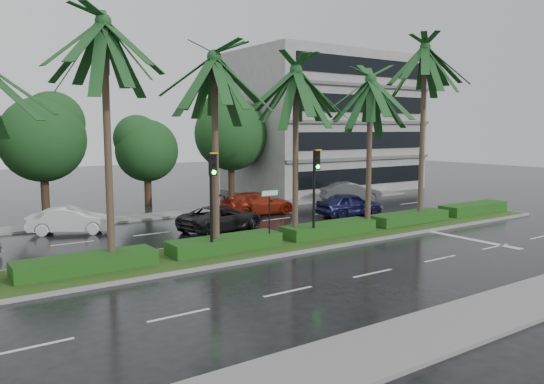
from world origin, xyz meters
TOP-DOWN VIEW (x-y plane):
  - ground at (0.00, 0.00)m, footprint 120.00×120.00m
  - near_sidewalk at (0.00, -10.20)m, footprint 40.00×2.40m
  - far_sidewalk at (0.00, 12.00)m, footprint 40.00×2.00m
  - median at (0.00, 1.00)m, footprint 36.00×4.00m
  - hedge at (0.00, 1.00)m, footprint 35.20×1.40m
  - lane_markings at (3.04, -0.43)m, footprint 34.00×13.06m
  - palm_row at (-1.25, 1.02)m, footprint 26.30×4.20m
  - signal_median_left at (-4.00, 0.30)m, footprint 0.34×0.42m
  - signal_median_right at (1.50, 0.30)m, footprint 0.34×0.42m
  - street_sign at (-1.00, 0.48)m, footprint 0.95×0.09m
  - bg_trees at (-0.41, 17.59)m, footprint 33.02×5.78m
  - building at (17.00, 18.00)m, footprint 16.00×10.00m
  - car_white at (-7.42, 9.58)m, footprint 3.08×4.45m
  - car_darkgrey at (-0.53, 5.74)m, footprint 3.38×5.34m
  - car_red at (3.97, 9.06)m, footprint 2.18×5.05m
  - car_blue at (8.47, 5.37)m, footprint 2.18×4.47m
  - car_grey at (12.97, 10.02)m, footprint 3.21×4.75m

SIDE VIEW (x-z plane):
  - ground at x=0.00m, z-range 0.00..0.00m
  - lane_markings at x=3.04m, z-range 0.00..0.01m
  - near_sidewalk at x=0.00m, z-range 0.00..0.12m
  - far_sidewalk at x=0.00m, z-range 0.00..0.12m
  - median at x=0.00m, z-range 0.00..0.16m
  - hedge at x=0.00m, z-range 0.15..0.75m
  - car_darkgrey at x=-0.53m, z-range 0.00..1.37m
  - car_white at x=-7.42m, z-range 0.00..1.39m
  - car_red at x=3.97m, z-range 0.00..1.45m
  - car_blue at x=8.47m, z-range 0.00..1.47m
  - car_grey at x=12.97m, z-range 0.00..1.48m
  - street_sign at x=-1.00m, z-range 0.82..3.42m
  - signal_median_left at x=-4.00m, z-range 0.82..5.18m
  - signal_median_right at x=1.50m, z-range 0.82..5.18m
  - bg_trees at x=-0.41m, z-range 0.73..9.08m
  - building at x=17.00m, z-range 0.00..12.00m
  - palm_row at x=-1.25m, z-range 2.65..13.31m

